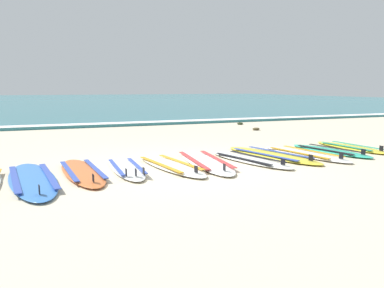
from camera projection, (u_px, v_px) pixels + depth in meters
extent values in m
plane|color=beige|center=(188.00, 167.00, 6.62)|extent=(80.00, 80.00, 0.00)
cube|color=teal|center=(65.00, 100.00, 40.92)|extent=(80.00, 60.00, 0.10)
cube|color=white|center=(113.00, 125.00, 13.66)|extent=(80.00, 0.72, 0.11)
ellipsoid|color=#3875CC|center=(32.00, 179.00, 5.57)|extent=(0.92, 2.65, 0.07)
cube|color=#334CB2|center=(15.00, 178.00, 5.46)|extent=(0.28, 1.82, 0.01)
cube|color=#334CB2|center=(49.00, 175.00, 5.67)|extent=(0.28, 1.82, 0.01)
cube|color=black|center=(39.00, 190.00, 4.67)|extent=(0.02, 0.09, 0.11)
ellipsoid|color=orange|center=(82.00, 172.00, 6.07)|extent=(0.74, 2.31, 0.07)
cube|color=#334CB2|center=(69.00, 170.00, 5.97)|extent=(0.20, 1.59, 0.01)
cube|color=#334CB2|center=(95.00, 168.00, 6.15)|extent=(0.20, 1.59, 0.01)
cube|color=black|center=(93.00, 178.00, 5.26)|extent=(0.02, 0.09, 0.11)
ellipsoid|color=white|center=(127.00, 168.00, 6.32)|extent=(0.52, 1.94, 0.07)
cube|color=#334CB2|center=(116.00, 167.00, 6.25)|extent=(0.10, 1.35, 0.01)
cube|color=#334CB2|center=(137.00, 165.00, 6.37)|extent=(0.10, 1.35, 0.01)
cube|color=black|center=(136.00, 173.00, 5.61)|extent=(0.01, 0.09, 0.11)
cube|color=black|center=(126.00, 172.00, 5.62)|extent=(0.01, 0.09, 0.11)
cube|color=black|center=(144.00, 171.00, 5.71)|extent=(0.01, 0.09, 0.11)
ellipsoid|color=silver|center=(170.00, 165.00, 6.58)|extent=(0.90, 2.28, 0.07)
cube|color=gold|center=(160.00, 164.00, 6.47)|extent=(0.32, 1.54, 0.01)
cube|color=gold|center=(180.00, 162.00, 6.67)|extent=(0.32, 1.54, 0.01)
cube|color=black|center=(196.00, 169.00, 5.83)|extent=(0.03, 0.09, 0.11)
ellipsoid|color=white|center=(205.00, 161.00, 6.93)|extent=(0.86, 2.56, 0.07)
cube|color=#D13838|center=(193.00, 160.00, 6.86)|extent=(0.25, 1.76, 0.01)
cube|color=#D13838|center=(217.00, 158.00, 6.98)|extent=(0.25, 1.76, 0.01)
cube|color=black|center=(224.00, 167.00, 5.98)|extent=(0.02, 0.09, 0.11)
ellipsoid|color=silver|center=(250.00, 160.00, 7.09)|extent=(1.00, 2.15, 0.07)
cube|color=black|center=(242.00, 159.00, 6.98)|extent=(0.41, 1.43, 0.01)
cube|color=black|center=(257.00, 156.00, 7.19)|extent=(0.41, 1.43, 0.01)
cube|color=black|center=(283.00, 162.00, 6.42)|extent=(0.03, 0.09, 0.11)
ellipsoid|color=yellow|center=(271.00, 155.00, 7.57)|extent=(1.16, 2.52, 0.07)
cube|color=#334CB2|center=(264.00, 154.00, 7.44)|extent=(0.48, 1.68, 0.01)
cube|color=#334CB2|center=(279.00, 152.00, 7.69)|extent=(0.48, 1.68, 0.01)
cube|color=black|center=(311.00, 158.00, 6.79)|extent=(0.03, 0.09, 0.11)
ellipsoid|color=white|center=(305.00, 154.00, 7.73)|extent=(0.90, 2.31, 0.07)
cube|color=gold|center=(298.00, 153.00, 7.62)|extent=(0.32, 1.57, 0.01)
cube|color=gold|center=(312.00, 151.00, 7.82)|extent=(0.32, 1.57, 0.01)
cube|color=black|center=(341.00, 156.00, 6.96)|extent=(0.03, 0.09, 0.11)
ellipsoid|color=#2DB793|center=(330.00, 151.00, 8.09)|extent=(0.84, 2.08, 0.07)
cube|color=black|center=(324.00, 150.00, 7.99)|extent=(0.31, 1.41, 0.01)
cube|color=black|center=(336.00, 148.00, 8.18)|extent=(0.31, 1.41, 0.01)
cube|color=black|center=(363.00, 152.00, 7.41)|extent=(0.03, 0.09, 0.11)
ellipsoid|color=yellow|center=(351.00, 147.00, 8.56)|extent=(0.64, 2.03, 0.07)
cube|color=teal|center=(345.00, 146.00, 8.47)|extent=(0.17, 1.40, 0.01)
cube|color=teal|center=(357.00, 145.00, 8.63)|extent=(0.17, 1.40, 0.01)
cube|color=black|center=(381.00, 148.00, 7.85)|extent=(0.02, 0.09, 0.11)
ellipsoid|color=#2D381E|center=(240.00, 124.00, 14.17)|extent=(0.24, 0.19, 0.08)
ellipsoid|color=#4C4228|center=(256.00, 129.00, 12.31)|extent=(0.25, 0.20, 0.09)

